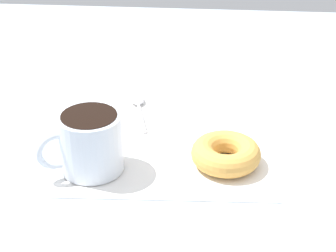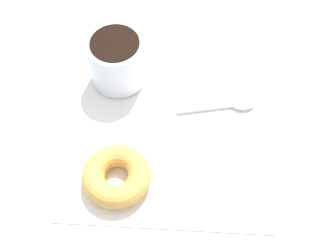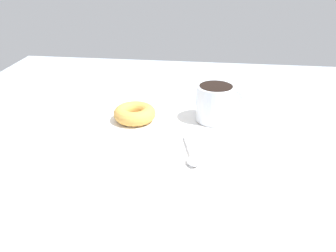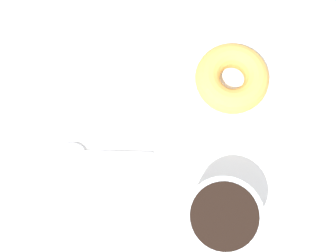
{
  "view_description": "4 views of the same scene",
  "coord_description": "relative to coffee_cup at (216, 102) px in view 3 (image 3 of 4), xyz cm",
  "views": [
    {
      "loc": [
        75.08,
        6.32,
        44.03
      ],
      "look_at": [
        2.71,
        0.28,
        2.3
      ],
      "focal_mm": 60.0,
      "sensor_mm": 36.0,
      "label": 1
    },
    {
      "loc": [
        -0.95,
        35.54,
        61.57
      ],
      "look_at": [
        2.71,
        0.28,
        2.3
      ],
      "focal_mm": 50.0,
      "sensor_mm": 36.0,
      "label": 2
    },
    {
      "loc": [
        -68.24,
        -9.0,
        36.95
      ],
      "look_at": [
        2.71,
        0.28,
        2.3
      ],
      "focal_mm": 40.0,
      "sensor_mm": 36.0,
      "label": 3
    },
    {
      "loc": [
        6.86,
        -14.83,
        59.35
      ],
      "look_at": [
        2.71,
        0.28,
        2.3
      ],
      "focal_mm": 50.0,
      "sensor_mm": 36.0,
      "label": 4
    }
  ],
  "objects": [
    {
      "name": "ground_plane",
      "position": [
        -11.77,
        9.58,
        -5.61
      ],
      "size": [
        120.0,
        120.0,
        2.0
      ],
      "primitive_type": "cube",
      "color": "#99A8B7"
    },
    {
      "name": "napkin",
      "position": [
        -9.07,
        9.86,
        -4.46
      ],
      "size": [
        31.87,
        31.87,
        0.3
      ],
      "primitive_type": "cube",
      "rotation": [
        0.0,
        0.0,
        0.05
      ],
      "color": "white",
      "rests_on": "ground_plane"
    },
    {
      "name": "coffee_cup",
      "position": [
        0.0,
        0.0,
        0.0
      ],
      "size": [
        8.7,
        11.06,
        8.33
      ],
      "color": "silver",
      "rests_on": "napkin"
    },
    {
      "name": "donut",
      "position": [
        -2.71,
        18.46,
        -2.67
      ],
      "size": [
        9.74,
        9.74,
        3.27
      ],
      "primitive_type": "torus",
      "color": "gold",
      "rests_on": "napkin"
    },
    {
      "name": "spoon",
      "position": [
        -18.72,
        4.09,
        -3.9
      ],
      "size": [
        12.34,
        4.41,
        0.9
      ],
      "color": "silver",
      "rests_on": "napkin"
    }
  ]
}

